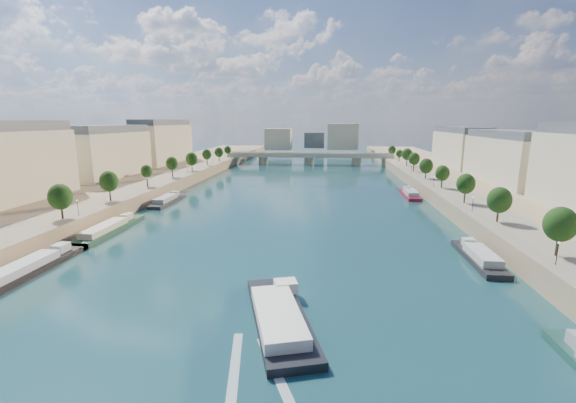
# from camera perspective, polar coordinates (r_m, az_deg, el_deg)

# --- Properties ---
(ground) EXTENTS (700.00, 700.00, 0.00)m
(ground) POSITION_cam_1_polar(r_m,az_deg,el_deg) (126.61, -0.03, -1.62)
(ground) COLOR #0C2F36
(ground) RESTS_ON ground
(quay_left) EXTENTS (44.00, 520.00, 5.00)m
(quay_left) POSITION_cam_1_polar(r_m,az_deg,el_deg) (151.41, -28.26, 0.16)
(quay_left) COLOR #9E8460
(quay_left) RESTS_ON ground
(quay_right) EXTENTS (44.00, 520.00, 5.00)m
(quay_right) POSITION_cam_1_polar(r_m,az_deg,el_deg) (138.65, 31.07, -1.10)
(quay_right) COLOR #9E8460
(quay_right) RESTS_ON ground
(pave_left) EXTENTS (14.00, 520.00, 0.10)m
(pave_left) POSITION_cam_1_polar(r_m,az_deg,el_deg) (143.08, -23.38, 1.04)
(pave_left) COLOR gray
(pave_left) RESTS_ON quay_left
(pave_right) EXTENTS (14.00, 520.00, 0.10)m
(pave_right) POSITION_cam_1_polar(r_m,az_deg,el_deg) (132.44, 25.31, 0.06)
(pave_right) COLOR gray
(pave_right) RESTS_ON quay_right
(trees_left) EXTENTS (4.80, 268.80, 8.26)m
(trees_left) POSITION_cam_1_polar(r_m,az_deg,el_deg) (143.01, -22.47, 3.31)
(trees_left) COLOR #382B1E
(trees_left) RESTS_ON ground
(trees_right) EXTENTS (4.80, 268.80, 8.26)m
(trees_right) POSITION_cam_1_polar(r_m,az_deg,el_deg) (140.29, 23.42, 3.09)
(trees_right) COLOR #382B1E
(trees_right) RESTS_ON ground
(lamps_left) EXTENTS (0.36, 200.36, 4.28)m
(lamps_left) POSITION_cam_1_polar(r_m,az_deg,el_deg) (131.86, -23.86, 1.35)
(lamps_left) COLOR black
(lamps_left) RESTS_ON ground
(lamps_right) EXTENTS (0.36, 200.36, 4.28)m
(lamps_right) POSITION_cam_1_polar(r_m,az_deg,el_deg) (135.23, 22.93, 1.67)
(lamps_right) COLOR black
(lamps_right) RESTS_ON ground
(buildings_left) EXTENTS (16.00, 226.00, 23.20)m
(buildings_left) POSITION_cam_1_polar(r_m,az_deg,el_deg) (166.79, -30.16, 5.78)
(buildings_left) COLOR beige
(buildings_left) RESTS_ON ground
(buildings_right) EXTENTS (16.00, 226.00, 23.20)m
(buildings_right) POSITION_cam_1_polar(r_m,az_deg,el_deg) (153.13, 34.18, 4.93)
(buildings_right) COLOR beige
(buildings_right) RESTS_ON ground
(skyline) EXTENTS (79.00, 42.00, 22.00)m
(skyline) POSITION_cam_1_polar(r_m,az_deg,el_deg) (342.41, 4.40, 9.37)
(skyline) COLOR beige
(skyline) RESTS_ON ground
(bridge) EXTENTS (112.00, 12.00, 8.15)m
(bridge) POSITION_cam_1_polar(r_m,az_deg,el_deg) (265.29, 3.18, 6.59)
(bridge) COLOR #C1B79E
(bridge) RESTS_ON ground
(tour_barge) EXTENTS (14.60, 27.06, 3.66)m
(tour_barge) POSITION_cam_1_polar(r_m,az_deg,el_deg) (60.00, -1.26, -16.64)
(tour_barge) COLOR black
(tour_barge) RESTS_ON ground
(wake) EXTENTS (14.95, 25.83, 0.04)m
(wake) POSITION_cam_1_polar(r_m,az_deg,el_deg) (46.81, -4.13, -27.35)
(wake) COLOR silver
(wake) RESTS_ON ground
(moored_barges_left) EXTENTS (5.00, 155.21, 3.60)m
(moored_barges_left) POSITION_cam_1_polar(r_m,az_deg,el_deg) (93.52, -33.47, -8.06)
(moored_barges_left) COLOR #171E33
(moored_barges_left) RESTS_ON ground
(moored_barges_right) EXTENTS (5.00, 167.55, 3.60)m
(moored_barges_right) POSITION_cam_1_polar(r_m,az_deg,el_deg) (81.35, 29.68, -10.45)
(moored_barges_right) COLOR black
(moored_barges_right) RESTS_ON ground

